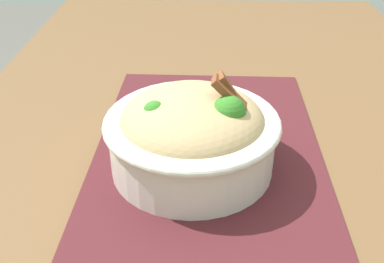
# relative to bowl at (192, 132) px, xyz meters

# --- Properties ---
(table) EXTENTS (1.33, 0.78, 0.71)m
(table) POSITION_rel_bowl_xyz_m (0.06, -0.05, -0.12)
(table) COLOR brown
(table) RESTS_ON ground_plane
(placemat) EXTENTS (0.43, 0.30, 0.00)m
(placemat) POSITION_rel_bowl_xyz_m (0.05, -0.02, -0.05)
(placemat) COLOR #47191E
(placemat) RESTS_ON table
(bowl) EXTENTS (0.24, 0.24, 0.12)m
(bowl) POSITION_rel_bowl_xyz_m (0.00, 0.00, 0.00)
(bowl) COLOR silver
(bowl) RESTS_ON placemat
(fork) EXTENTS (0.02, 0.13, 0.00)m
(fork) POSITION_rel_bowl_xyz_m (0.13, -0.04, -0.05)
(fork) COLOR #B8B8B8
(fork) RESTS_ON placemat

